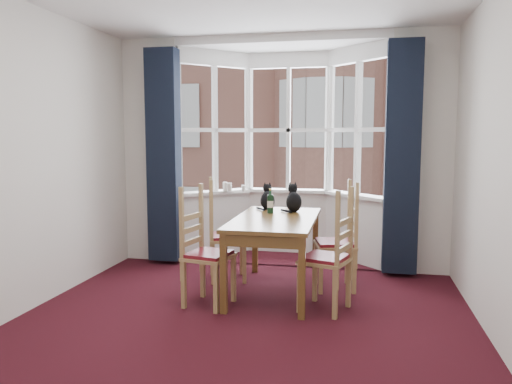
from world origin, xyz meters
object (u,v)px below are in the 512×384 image
(dining_table, at_px, (275,226))
(wine_bottle, at_px, (270,203))
(chair_right_far, at_px, (344,244))
(cat_left, at_px, (268,199))
(chair_left_near, at_px, (200,255))
(cat_right, at_px, (294,200))
(candle_short, at_px, (230,187))
(candle_extra, at_px, (244,188))
(candle_tall, at_px, (225,187))
(chair_right_near, at_px, (334,261))
(chair_left_far, at_px, (219,238))

(dining_table, xyz_separation_m, wine_bottle, (-0.10, 0.27, 0.20))
(chair_right_far, relative_size, cat_left, 2.97)
(dining_table, xyz_separation_m, cat_left, (-0.18, 0.54, 0.21))
(chair_left_near, bearing_deg, cat_right, 50.40)
(candle_short, xyz_separation_m, candle_extra, (0.19, 0.02, -0.01))
(chair_right_far, bearing_deg, candle_tall, 144.26)
(chair_left_near, relative_size, cat_right, 2.79)
(cat_right, distance_m, wine_bottle, 0.28)
(chair_left_near, height_order, chair_right_far, same)
(cat_left, relative_size, candle_extra, 3.88)
(cat_right, bearing_deg, dining_table, -106.58)
(dining_table, bearing_deg, chair_left_near, -142.44)
(chair_right_far, distance_m, cat_right, 0.72)
(chair_left_near, distance_m, chair_right_far, 1.52)
(chair_right_near, xyz_separation_m, candle_short, (-1.48, 1.89, 0.45))
(cat_right, bearing_deg, chair_right_near, -60.93)
(cat_right, bearing_deg, candle_short, 134.52)
(candle_tall, bearing_deg, candle_short, 29.18)
(chair_right_near, bearing_deg, chair_right_far, 85.33)
(chair_right_far, xyz_separation_m, candle_tall, (-1.59, 1.15, 0.46))
(chair_left_far, bearing_deg, chair_left_near, -86.95)
(chair_left_near, xyz_separation_m, chair_right_near, (1.26, 0.04, 0.00))
(candle_tall, bearing_deg, dining_table, -57.16)
(chair_left_far, relative_size, candle_extra, 11.53)
(chair_left_near, height_order, candle_extra, candle_extra)
(chair_left_far, bearing_deg, chair_right_far, -2.04)
(wine_bottle, distance_m, candle_extra, 1.32)
(candle_short, relative_size, candle_extra, 1.35)
(cat_right, relative_size, candle_short, 3.06)
(chair_right_near, bearing_deg, wine_bottle, 135.06)
(cat_left, height_order, candle_extra, cat_left)
(candle_short, bearing_deg, chair_right_far, -37.39)
(wine_bottle, bearing_deg, chair_right_far, -0.46)
(cat_right, relative_size, wine_bottle, 1.25)
(candle_tall, xyz_separation_m, candle_short, (0.05, 0.03, -0.01))
(dining_table, height_order, chair_right_far, chair_right_far)
(dining_table, relative_size, wine_bottle, 5.71)
(dining_table, height_order, chair_right_near, chair_right_near)
(chair_left_near, xyz_separation_m, candle_tall, (-0.28, 1.91, 0.46))
(wine_bottle, xyz_separation_m, candle_short, (-0.76, 1.17, 0.03))
(wine_bottle, height_order, candle_extra, wine_bottle)
(wine_bottle, height_order, candle_short, wine_bottle)
(wine_bottle, distance_m, candle_tall, 1.40)
(cat_left, height_order, wine_bottle, cat_left)
(chair_left_far, distance_m, wine_bottle, 0.72)
(dining_table, relative_size, cat_left, 4.88)
(candle_short, bearing_deg, wine_bottle, -57.02)
(chair_right_far, height_order, wine_bottle, wine_bottle)
(chair_right_near, distance_m, candle_tall, 2.46)
(cat_left, xyz_separation_m, candle_tall, (-0.73, 0.87, 0.04))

